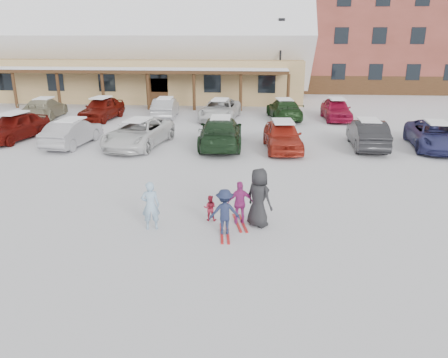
# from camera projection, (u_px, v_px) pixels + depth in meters

# --- Properties ---
(ground) EXTENTS (160.00, 160.00, 0.00)m
(ground) POSITION_uv_depth(u_px,v_px,m) (212.00, 218.00, 14.11)
(ground) COLOR silver
(ground) RESTS_ON ground
(day_lodge) EXTENTS (29.12, 12.50, 10.38)m
(day_lodge) POSITION_uv_depth(u_px,v_px,m) (146.00, 54.00, 39.99)
(day_lodge) COLOR tan
(day_lodge) RESTS_ON ground
(alpine_hotel) EXTENTS (31.48, 14.01, 21.48)m
(alpine_hotel) POSITION_uv_depth(u_px,v_px,m) (383.00, 4.00, 46.24)
(alpine_hotel) COLOR brown
(alpine_hotel) RESTS_ON ground
(lamp_post) EXTENTS (0.50, 0.25, 6.85)m
(lamp_post) POSITION_uv_depth(u_px,v_px,m) (280.00, 57.00, 35.72)
(lamp_post) COLOR black
(lamp_post) RESTS_ON ground
(conifer_2) EXTENTS (5.28, 5.28, 12.24)m
(conifer_2) POSITION_uv_depth(u_px,v_px,m) (6.00, 24.00, 53.94)
(conifer_2) COLOR black
(conifer_2) RESTS_ON ground
(conifer_3) EXTENTS (3.96, 3.96, 9.18)m
(conifer_3) POSITION_uv_depth(u_px,v_px,m) (298.00, 39.00, 53.66)
(conifer_3) COLOR black
(conifer_3) RESTS_ON ground
(adult_skier) EXTENTS (0.61, 0.47, 1.51)m
(adult_skier) POSITION_uv_depth(u_px,v_px,m) (151.00, 205.00, 13.09)
(adult_skier) COLOR #91B5D3
(adult_skier) RESTS_ON ground
(toddler_red) EXTENTS (0.41, 0.32, 0.84)m
(toddler_red) POSITION_uv_depth(u_px,v_px,m) (210.00, 208.00, 13.81)
(toddler_red) COLOR #BF2841
(toddler_red) RESTS_ON ground
(child_navy) EXTENTS (0.96, 0.62, 1.40)m
(child_navy) POSITION_uv_depth(u_px,v_px,m) (225.00, 212.00, 12.76)
(child_navy) COLOR #1D2545
(child_navy) RESTS_ON ground
(skis_child_navy) EXTENTS (0.35, 1.41, 0.03)m
(skis_child_navy) POSITION_uv_depth(u_px,v_px,m) (225.00, 233.00, 12.98)
(skis_child_navy) COLOR red
(skis_child_navy) RESTS_ON ground
(child_magenta) EXTENTS (0.87, 0.51, 1.38)m
(child_magenta) POSITION_uv_depth(u_px,v_px,m) (240.00, 203.00, 13.48)
(child_magenta) COLOR #AB2D81
(child_magenta) RESTS_ON ground
(skis_child_magenta) EXTENTS (0.50, 1.41, 0.03)m
(skis_child_magenta) POSITION_uv_depth(u_px,v_px,m) (240.00, 223.00, 13.69)
(skis_child_magenta) COLOR red
(skis_child_magenta) RESTS_ON ground
(bystander_dark) EXTENTS (1.07, 1.03, 1.85)m
(bystander_dark) POSITION_uv_depth(u_px,v_px,m) (259.00, 198.00, 13.26)
(bystander_dark) COLOR black
(bystander_dark) RESTS_ON ground
(parked_car_0) EXTENTS (2.54, 4.71, 1.52)m
(parked_car_0) POSITION_uv_depth(u_px,v_px,m) (15.00, 126.00, 24.27)
(parked_car_0) COLOR #570C08
(parked_car_0) RESTS_ON ground
(parked_car_1) EXTENTS (1.91, 4.37, 1.40)m
(parked_car_1) POSITION_uv_depth(u_px,v_px,m) (72.00, 133.00, 23.07)
(parked_car_1) COLOR #9D9BA0
(parked_car_1) RESTS_ON ground
(parked_car_2) EXTENTS (3.21, 5.49, 1.44)m
(parked_car_2) POSITION_uv_depth(u_px,v_px,m) (139.00, 133.00, 22.85)
(parked_car_2) COLOR silver
(parked_car_2) RESTS_ON ground
(parked_car_3) EXTENTS (2.43, 5.46, 1.56)m
(parked_car_3) POSITION_uv_depth(u_px,v_px,m) (221.00, 132.00, 22.78)
(parked_car_3) COLOR #1A321C
(parked_car_3) RESTS_ON ground
(parked_car_4) EXTENTS (2.09, 4.47, 1.48)m
(parked_car_4) POSITION_uv_depth(u_px,v_px,m) (282.00, 136.00, 22.18)
(parked_car_4) COLOR #AB2B1C
(parked_car_4) RESTS_ON ground
(parked_car_5) EXTENTS (1.75, 4.51, 1.47)m
(parked_car_5) POSITION_uv_depth(u_px,v_px,m) (367.00, 134.00, 22.60)
(parked_car_5) COLOR black
(parked_car_5) RESTS_ON ground
(parked_car_6) EXTENTS (2.83, 5.20, 1.38)m
(parked_car_6) POSITION_uv_depth(u_px,v_px,m) (435.00, 135.00, 22.44)
(parked_car_6) COLOR navy
(parked_car_6) RESTS_ON ground
(parked_car_7) EXTENTS (2.45, 5.01, 1.40)m
(parked_car_7) POSITION_uv_depth(u_px,v_px,m) (45.00, 108.00, 30.61)
(parked_car_7) COLOR gray
(parked_car_7) RESTS_ON ground
(parked_car_8) EXTENTS (2.29, 4.70, 1.54)m
(parked_car_8) POSITION_uv_depth(u_px,v_px,m) (102.00, 109.00, 30.01)
(parked_car_8) COLOR #621009
(parked_car_8) RESTS_ON ground
(parked_car_9) EXTENTS (1.72, 4.28, 1.38)m
(parked_car_9) POSITION_uv_depth(u_px,v_px,m) (165.00, 108.00, 30.83)
(parked_car_9) COLOR #9A9B9F
(parked_car_9) RESTS_ON ground
(parked_car_10) EXTENTS (2.76, 5.28, 1.42)m
(parked_car_10) POSITION_uv_depth(u_px,v_px,m) (220.00, 110.00, 29.95)
(parked_car_10) COLOR silver
(parked_car_10) RESTS_ON ground
(parked_car_11) EXTENTS (2.57, 4.98, 1.38)m
(parked_car_11) POSITION_uv_depth(u_px,v_px,m) (284.00, 109.00, 30.26)
(parked_car_11) COLOR #193616
(parked_car_11) RESTS_ON ground
(parked_car_12) EXTENTS (1.82, 4.32, 1.46)m
(parked_car_12) POSITION_uv_depth(u_px,v_px,m) (336.00, 109.00, 30.00)
(parked_car_12) COLOR #A31237
(parked_car_12) RESTS_ON ground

